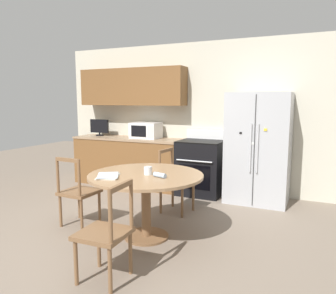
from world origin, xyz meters
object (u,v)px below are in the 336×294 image
object	(u,v)px
dining_chair_left	(78,192)
countertop_tv	(99,127)
oven_range	(201,167)
refrigerator	(258,148)
microwave	(146,130)
candle_glass	(148,171)
dining_chair_near	(106,233)
dining_chair_far	(175,182)

from	to	relation	value
dining_chair_left	countertop_tv	bearing A→B (deg)	121.62
oven_range	dining_chair_left	world-z (taller)	oven_range
refrigerator	microwave	size ratio (longest dim) A/B	3.27
refrigerator	candle_glass	bearing A→B (deg)	-114.41
oven_range	countertop_tv	xyz separation A→B (m)	(-2.14, 0.07, 0.61)
oven_range	dining_chair_near	xyz separation A→B (m)	(0.14, -2.95, -0.03)
dining_chair_near	candle_glass	distance (m)	1.02
dining_chair_left	microwave	bearing A→B (deg)	96.29
oven_range	countertop_tv	world-z (taller)	countertop_tv
dining_chair_far	dining_chair_near	bearing A→B (deg)	10.73
countertop_tv	dining_chair_near	world-z (taller)	countertop_tv
countertop_tv	dining_chair_far	bearing A→B (deg)	-27.33
dining_chair_far	candle_glass	bearing A→B (deg)	10.52
countertop_tv	candle_glass	bearing A→B (deg)	-43.29
dining_chair_near	candle_glass	world-z (taller)	dining_chair_near
microwave	dining_chair_far	distance (m)	1.66
microwave	dining_chair_far	size ratio (longest dim) A/B	0.58
oven_range	countertop_tv	bearing A→B (deg)	178.07
oven_range	dining_chair_left	bearing A→B (deg)	-115.14
refrigerator	dining_chair_left	xyz separation A→B (m)	(-1.89, -1.99, -0.42)
microwave	candle_glass	bearing A→B (deg)	-60.78
oven_range	dining_chair_left	distance (m)	2.23
microwave	dining_chair_far	world-z (taller)	microwave
microwave	candle_glass	distance (m)	2.39
microwave	oven_range	bearing A→B (deg)	-4.19
countertop_tv	dining_chair_near	xyz separation A→B (m)	(2.29, -3.02, -0.64)
oven_range	microwave	size ratio (longest dim) A/B	2.06
candle_glass	dining_chair_far	bearing A→B (deg)	94.95
microwave	dining_chair_left	world-z (taller)	microwave
dining_chair_near	dining_chair_far	xyz separation A→B (m)	(-0.17, 1.93, 0.00)
refrigerator	countertop_tv	distance (m)	3.10
refrigerator	dining_chair_near	distance (m)	3.05
dining_chair_near	candle_glass	size ratio (longest dim) A/B	9.68
dining_chair_far	dining_chair_left	bearing A→B (deg)	-36.86
microwave	refrigerator	bearing A→B (deg)	-3.12
dining_chair_left	candle_glass	world-z (taller)	dining_chair_left
countertop_tv	dining_chair_far	world-z (taller)	countertop_tv
countertop_tv	refrigerator	bearing A→B (deg)	-1.91
dining_chair_near	candle_glass	bearing A→B (deg)	3.08
microwave	countertop_tv	xyz separation A→B (m)	(-1.03, -0.01, 0.03)
microwave	dining_chair_near	distance (m)	3.33
countertop_tv	dining_chair_far	size ratio (longest dim) A/B	0.45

